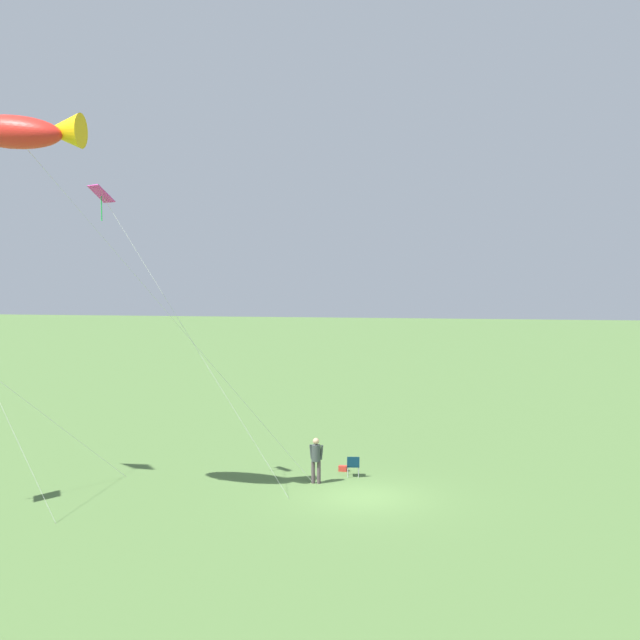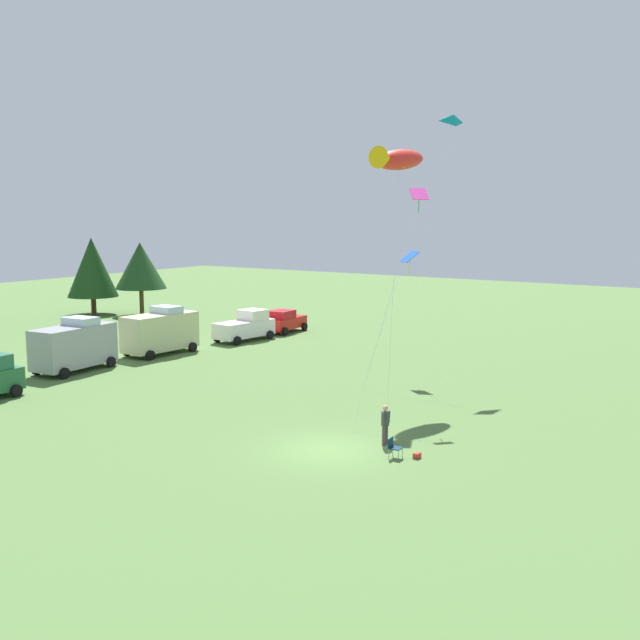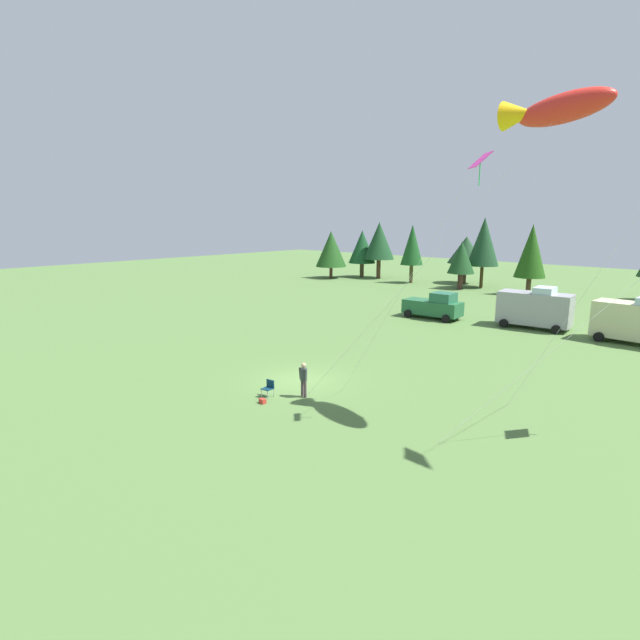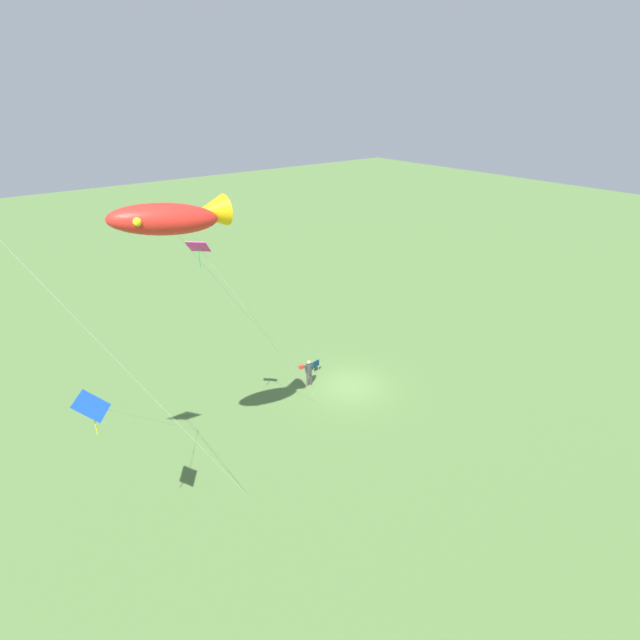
{
  "view_description": "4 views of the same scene",
  "coord_description": "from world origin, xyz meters",
  "px_view_note": "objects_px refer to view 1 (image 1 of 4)",
  "views": [
    {
      "loc": [
        -2.12,
        31.15,
        8.95
      ],
      "look_at": [
        1.44,
        1.06,
        6.43
      ],
      "focal_mm": 50.0,
      "sensor_mm": 36.0,
      "label": 1
    },
    {
      "loc": [
        -25.39,
        -16.49,
        9.84
      ],
      "look_at": [
        1.6,
        1.49,
        5.19
      ],
      "focal_mm": 42.0,
      "sensor_mm": 36.0,
      "label": 2
    },
    {
      "loc": [
        18.27,
        -18.17,
        8.64
      ],
      "look_at": [
        2.24,
        -0.82,
        3.78
      ],
      "focal_mm": 28.0,
      "sensor_mm": 36.0,
      "label": 3
    },
    {
      "loc": [
        17.74,
        19.57,
        16.81
      ],
      "look_at": [
        3.51,
        1.47,
        6.07
      ],
      "focal_mm": 28.0,
      "sensor_mm": 36.0,
      "label": 4
    }
  ],
  "objects_px": {
    "kite_diamond_rainbow": "(108,206)",
    "backpack_on_grass": "(343,468)",
    "folding_chair": "(353,465)",
    "person_kite_flyer": "(316,457)",
    "kite_large_fish": "(25,132)"
  },
  "relations": [
    {
      "from": "person_kite_flyer",
      "to": "kite_large_fish",
      "type": "relative_size",
      "value": 0.13
    },
    {
      "from": "kite_large_fish",
      "to": "kite_diamond_rainbow",
      "type": "distance_m",
      "value": 3.79
    },
    {
      "from": "folding_chair",
      "to": "kite_diamond_rainbow",
      "type": "height_order",
      "value": "kite_diamond_rainbow"
    },
    {
      "from": "kite_diamond_rainbow",
      "to": "person_kite_flyer",
      "type": "bearing_deg",
      "value": -162.63
    },
    {
      "from": "person_kite_flyer",
      "to": "kite_diamond_rainbow",
      "type": "relative_size",
      "value": 0.16
    },
    {
      "from": "kite_large_fish",
      "to": "folding_chair",
      "type": "bearing_deg",
      "value": -151.69
    },
    {
      "from": "person_kite_flyer",
      "to": "folding_chair",
      "type": "relative_size",
      "value": 2.12
    },
    {
      "from": "person_kite_flyer",
      "to": "backpack_on_grass",
      "type": "bearing_deg",
      "value": -18.34
    },
    {
      "from": "backpack_on_grass",
      "to": "person_kite_flyer",
      "type": "bearing_deg",
      "value": 66.62
    },
    {
      "from": "kite_diamond_rainbow",
      "to": "folding_chair",
      "type": "bearing_deg",
      "value": -158.41
    },
    {
      "from": "kite_large_fish",
      "to": "backpack_on_grass",
      "type": "bearing_deg",
      "value": -147.08
    },
    {
      "from": "backpack_on_grass",
      "to": "kite_diamond_rainbow",
      "type": "xyz_separation_m",
      "value": [
        7.97,
        4.17,
        10.27
      ]
    },
    {
      "from": "kite_large_fish",
      "to": "person_kite_flyer",
      "type": "bearing_deg",
      "value": -153.7
    },
    {
      "from": "person_kite_flyer",
      "to": "kite_large_fish",
      "type": "xyz_separation_m",
      "value": [
        9.1,
        4.5,
        11.68
      ]
    },
    {
      "from": "kite_diamond_rainbow",
      "to": "backpack_on_grass",
      "type": "bearing_deg",
      "value": -152.4
    }
  ]
}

